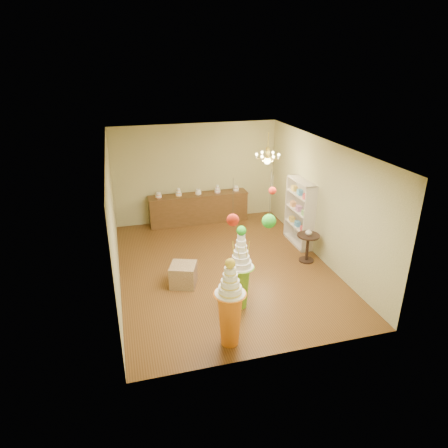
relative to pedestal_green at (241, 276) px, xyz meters
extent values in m
plane|color=brown|center=(0.12, 1.69, -0.72)|extent=(6.50, 6.50, 0.00)
plane|color=silver|center=(0.12, 1.69, 2.28)|extent=(6.50, 6.50, 0.00)
cube|color=tan|center=(0.12, 4.94, 0.78)|extent=(5.00, 0.04, 3.00)
cube|color=tan|center=(0.12, -1.56, 0.78)|extent=(5.00, 0.04, 3.00)
cube|color=tan|center=(-2.38, 1.69, 0.78)|extent=(0.04, 6.50, 3.00)
cube|color=tan|center=(2.62, 1.69, 0.78)|extent=(0.04, 6.50, 3.00)
cone|color=#6EB027|center=(0.00, 0.00, -0.26)|extent=(0.50, 0.50, 0.92)
cylinder|color=white|center=(0.00, 0.00, 0.22)|extent=(0.67, 0.67, 0.03)
cylinder|color=white|center=(0.00, 0.00, 0.29)|extent=(0.55, 0.55, 0.11)
cylinder|color=white|center=(0.00, 0.00, 0.41)|extent=(0.45, 0.45, 0.11)
cylinder|color=white|center=(0.00, 0.00, 0.52)|extent=(0.37, 0.37, 0.11)
cylinder|color=white|center=(0.00, 0.00, 0.64)|extent=(0.30, 0.30, 0.11)
cylinder|color=white|center=(0.00, 0.00, 0.75)|extent=(0.25, 0.25, 0.11)
cylinder|color=white|center=(0.00, 0.00, 0.86)|extent=(0.20, 0.20, 0.11)
sphere|color=green|center=(0.00, 0.00, 1.00)|extent=(0.19, 0.19, 0.19)
cone|color=orange|center=(-0.52, -1.05, -0.20)|extent=(0.46, 0.46, 1.04)
cylinder|color=white|center=(-0.52, -1.05, 0.34)|extent=(0.55, 0.55, 0.03)
cylinder|color=white|center=(-0.52, -1.05, 0.41)|extent=(0.41, 0.41, 0.12)
cylinder|color=white|center=(-0.52, -1.05, 0.53)|extent=(0.33, 0.33, 0.12)
cylinder|color=white|center=(-0.52, -1.05, 0.66)|extent=(0.26, 0.26, 0.12)
cylinder|color=white|center=(-0.52, -1.05, 0.78)|extent=(0.21, 0.21, 0.12)
sphere|color=gold|center=(-0.52, -1.05, 0.92)|extent=(0.18, 0.18, 0.18)
cube|color=#8D724D|center=(-0.98, 1.14, -0.46)|extent=(0.72, 0.72, 0.51)
cube|color=#53361A|center=(0.12, 4.66, -0.27)|extent=(3.00, 0.50, 0.90)
cube|color=#53361A|center=(0.12, 4.66, 0.19)|extent=(3.04, 0.54, 0.03)
cylinder|color=white|center=(-1.08, 4.66, 0.28)|extent=(0.18, 0.18, 0.16)
cylinder|color=white|center=(-0.48, 4.66, 0.32)|extent=(0.18, 0.18, 0.24)
cylinder|color=white|center=(0.12, 4.66, 0.28)|extent=(0.18, 0.18, 0.16)
cylinder|color=white|center=(0.72, 4.66, 0.32)|extent=(0.18, 0.18, 0.24)
cylinder|color=white|center=(1.32, 4.66, 0.28)|extent=(0.18, 0.18, 0.16)
cube|color=beige|center=(2.60, 2.49, 0.18)|extent=(0.04, 1.20, 1.80)
cube|color=beige|center=(2.44, 2.49, -0.22)|extent=(0.30, 1.14, 0.03)
cube|color=beige|center=(2.44, 2.49, 0.23)|extent=(0.30, 1.14, 0.03)
cube|color=beige|center=(2.44, 2.49, 0.68)|extent=(0.30, 1.14, 0.03)
cylinder|color=black|center=(2.22, 1.45, -0.70)|extent=(0.39, 0.39, 0.04)
cylinder|color=black|center=(2.22, 1.45, -0.36)|extent=(0.08, 0.08, 0.71)
cylinder|color=black|center=(2.22, 1.45, -0.01)|extent=(0.59, 0.59, 0.04)
imported|color=beige|center=(2.22, 1.45, 0.09)|extent=(0.17, 0.17, 0.17)
cylinder|color=#3F3A2D|center=(-0.39, -0.72, 1.92)|extent=(0.01, 0.01, 0.73)
sphere|color=#B52512|center=(-0.39, -0.72, 1.55)|extent=(0.21, 0.21, 0.21)
cylinder|color=#3F3A2D|center=(0.41, -0.37, 1.79)|extent=(0.01, 0.01, 0.98)
sphere|color=green|center=(0.41, -0.37, 1.30)|extent=(0.26, 0.26, 0.26)
cylinder|color=#3F3A2D|center=(0.37, -0.54, 2.12)|extent=(0.01, 0.01, 0.34)
sphere|color=#B52512|center=(0.37, -0.54, 1.95)|extent=(0.13, 0.13, 0.13)
cylinder|color=#DDC04E|center=(1.66, 3.01, 2.03)|extent=(0.02, 0.02, 0.50)
cylinder|color=#DDC04E|center=(1.66, 3.01, 1.73)|extent=(0.10, 0.10, 0.30)
sphere|color=#FFE28C|center=(1.66, 3.01, 1.53)|extent=(0.18, 0.18, 0.18)
camera|label=1|loc=(-2.16, -6.65, 4.10)|focal=32.00mm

